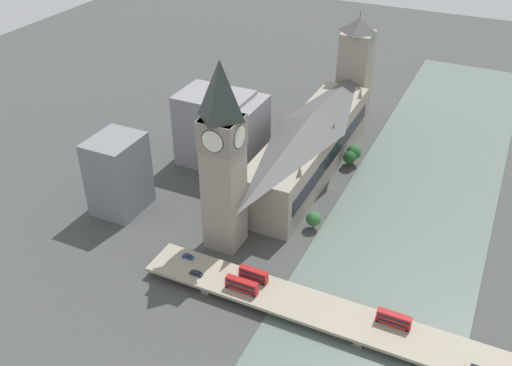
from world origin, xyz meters
TOP-DOWN VIEW (x-y plane):
  - ground_plane at (0.00, 0.00)m, footprint 600.00×600.00m
  - river_water at (-37.68, 0.00)m, footprint 63.35×360.00m
  - parliament_hall at (14.54, -8.00)m, footprint 23.54×107.37m
  - clock_tower at (24.90, 56.17)m, footprint 14.20×14.20m
  - victoria_tower at (14.60, -73.62)m, footprint 15.87×15.87m
  - road_bridge at (-37.68, 78.66)m, footprint 158.70×16.00m
  - double_decker_bus_lead at (4.92, 81.86)m, footprint 11.89×2.58m
  - double_decker_bus_mid at (3.62, 75.29)m, footprint 10.61×2.51m
  - double_decker_bus_rear at (-46.00, 74.98)m, footprint 11.25×2.64m
  - car_northbound_lead at (30.62, 74.92)m, footprint 4.26×1.83m
  - car_southbound_lead at (23.15, 81.60)m, footprint 4.73×1.92m
  - city_block_west at (58.79, 2.03)m, footprint 32.49×24.44m
  - city_block_center at (51.47, 0.43)m, footprint 30.15×25.74m
  - city_block_east at (76.10, 53.88)m, footprint 18.65×22.37m
  - tree_embankment_near at (-2.31, -23.28)m, footprint 7.20×7.20m
  - tree_embankment_mid at (-1.56, -19.51)m, footprint 6.21×6.21m
  - tree_embankment_far at (-3.10, 33.19)m, footprint 6.11×6.11m

SIDE VIEW (x-z plane):
  - ground_plane at x=0.00m, z-range 0.00..0.00m
  - river_water at x=-37.68m, z-range 0.00..0.30m
  - road_bridge at x=-37.68m, z-range 1.25..5.40m
  - car_northbound_lead at x=30.62m, z-range 4.16..5.42m
  - car_southbound_lead at x=23.15m, z-range 4.14..5.50m
  - tree_embankment_far at x=-3.10m, z-range 0.92..8.90m
  - tree_embankment_mid at x=-1.56m, z-range 1.23..9.96m
  - tree_embankment_near at x=-2.31m, z-range 1.45..11.59m
  - double_decker_bus_rear at x=-46.00m, z-range 4.38..9.04m
  - double_decker_bus_mid at x=3.62m, z-range 4.40..9.07m
  - double_decker_bus_lead at x=4.92m, z-range 4.40..9.16m
  - parliament_hall at x=14.54m, z-range -0.11..30.07m
  - city_block_east at x=76.10m, z-range 0.00..33.13m
  - city_block_center at x=51.47m, z-range 0.00..33.21m
  - city_block_west at x=58.79m, z-range 0.00..35.06m
  - victoria_tower at x=14.60m, z-range -2.00..56.96m
  - clock_tower at x=24.90m, z-range 2.04..77.57m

